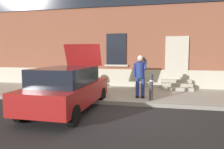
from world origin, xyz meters
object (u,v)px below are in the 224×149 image
hatchback_car_red (68,88)px  bollard_near_person (151,86)px  planter_charcoal (52,77)px  planter_terracotta (92,79)px  planter_cream (140,79)px  person_on_phone (140,74)px

hatchback_car_red → bollard_near_person: size_ratio=3.91×
bollard_near_person → planter_charcoal: size_ratio=1.22×
planter_terracotta → planter_cream: same height
hatchback_car_red → planter_charcoal: bearing=123.8°
hatchback_car_red → planter_charcoal: 5.19m
bollard_near_person → planter_terracotta: bearing=142.2°
hatchback_car_red → person_on_phone: (2.30, 1.86, 0.35)m
hatchback_car_red → planter_cream: bearing=64.9°
hatchback_car_red → planter_terracotta: (-0.41, 4.01, -0.19)m
bollard_near_person → planter_charcoal: 6.27m
person_on_phone → planter_terracotta: size_ratio=2.02×
planter_cream → bollard_near_person: bearing=-76.7°
planter_terracotta → hatchback_car_red: bearing=-84.2°
hatchback_car_red → planter_charcoal: size_ratio=4.75×
person_on_phone → planter_charcoal: 5.76m
planter_cream → person_on_phone: bearing=-85.0°
hatchback_car_red → planter_cream: 4.89m
bollard_near_person → planter_terracotta: size_ratio=1.22×
bollard_near_person → planter_cream: 2.94m
planter_charcoal → planter_terracotta: bearing=-6.9°
planter_cream → hatchback_car_red: bearing=-115.1°
person_on_phone → hatchback_car_red: bearing=-153.0°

